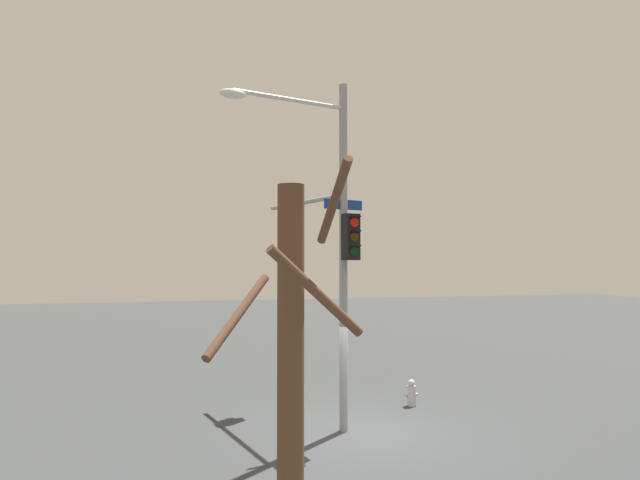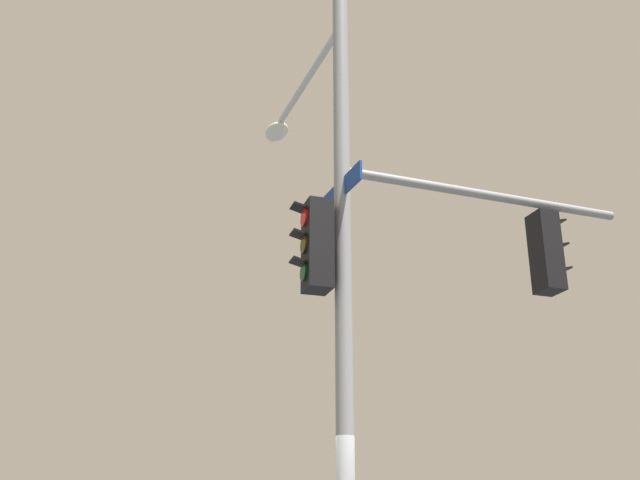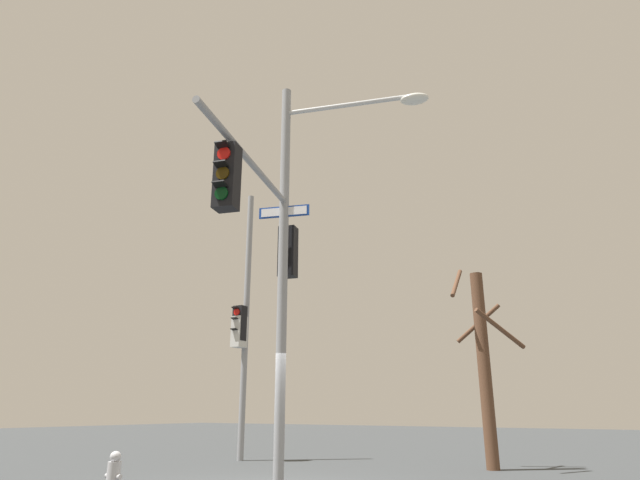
{
  "view_description": "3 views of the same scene",
  "coord_description": "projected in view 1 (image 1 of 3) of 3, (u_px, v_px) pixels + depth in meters",
  "views": [
    {
      "loc": [
        -3.81,
        -12.24,
        4.18
      ],
      "look_at": [
        -1.01,
        0.43,
        4.59
      ],
      "focal_mm": 30.0,
      "sensor_mm": 36.0,
      "label": 1
    },
    {
      "loc": [
        7.9,
        -0.39,
        1.52
      ],
      "look_at": [
        0.09,
        -0.01,
        4.55
      ],
      "focal_mm": 42.48,
      "sensor_mm": 36.0,
      "label": 2
    },
    {
      "loc": [
        -6.74,
        8.94,
        1.45
      ],
      "look_at": [
        -1.05,
        -0.21,
        4.86
      ],
      "focal_mm": 30.17,
      "sensor_mm": 36.0,
      "label": 3
    }
  ],
  "objects": [
    {
      "name": "fire_hydrant_fallback",
      "position": [
        411.0,
        393.0,
        15.01
      ],
      "size": [
        0.38,
        0.24,
        0.73
      ],
      "color": "#B2B2B7",
      "rests_on": "ground"
    },
    {
      "name": "ground_plane",
      "position": [
        366.0,
        434.0,
        12.63
      ],
      "size": [
        80.0,
        80.0,
        0.0
      ],
      "primitive_type": "plane",
      "color": "#36393B"
    },
    {
      "name": "bare_tree_behind_pole",
      "position": [
        291.0,
        379.0,
        6.53
      ],
      "size": [
        1.91,
        1.91,
        5.38
      ],
      "color": "brown",
      "rests_on": "ground"
    },
    {
      "name": "main_signal_pole_assembly",
      "position": [
        323.0,
        228.0,
        13.38
      ],
      "size": [
        3.59,
        5.04,
        8.4
      ],
      "rotation": [
        0.0,
        0.0,
        1.88
      ],
      "color": "gray",
      "rests_on": "ground"
    }
  ]
}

